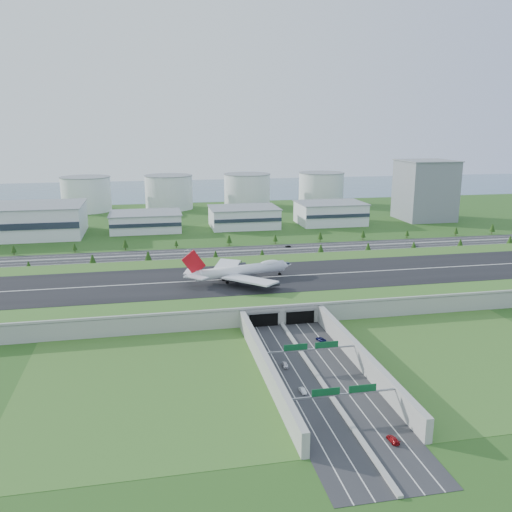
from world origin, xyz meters
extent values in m
plane|color=#255019|center=(0.00, 0.00, 0.00)|extent=(1200.00, 1200.00, 0.00)
cube|color=#979791|center=(0.00, 0.00, 4.00)|extent=(520.00, 100.00, 8.00)
cube|color=#3B5C1F|center=(0.00, 0.00, 8.08)|extent=(520.00, 100.00, 0.16)
cube|color=black|center=(0.00, 0.00, 8.22)|extent=(520.00, 58.00, 0.12)
cube|color=silver|center=(0.00, 0.00, 8.30)|extent=(520.00, 0.90, 0.02)
cube|color=#979791|center=(0.00, -49.40, 8.60)|extent=(520.00, 1.20, 1.20)
cube|color=#28282B|center=(0.00, -110.00, 0.06)|extent=(34.00, 120.00, 0.12)
cube|color=#979791|center=(0.00, -110.00, 0.45)|extent=(1.60, 120.00, 0.90)
cube|color=#979791|center=(-18.20, -100.00, 4.00)|extent=(2.40, 100.00, 8.00)
cube|color=#979791|center=(18.20, -100.00, 4.00)|extent=(2.40, 100.00, 8.00)
cube|color=black|center=(-8.50, -50.20, 3.20)|extent=(13.00, 1.20, 6.00)
cube|color=black|center=(8.50, -50.20, 3.20)|extent=(13.00, 1.20, 6.00)
cylinder|color=gray|center=(-19.00, -95.00, 3.50)|extent=(0.70, 0.70, 7.00)
cylinder|color=gray|center=(19.00, -95.00, 3.50)|extent=(0.70, 0.70, 7.00)
cube|color=gray|center=(0.00, -95.00, 7.20)|extent=(38.00, 0.50, 0.50)
cube|color=#0C4C23|center=(-6.00, -95.10, 8.60)|extent=(9.00, 0.30, 2.40)
cube|color=#0C4C23|center=(6.00, -95.10, 8.60)|extent=(9.00, 0.30, 2.40)
cylinder|color=gray|center=(-19.00, -130.00, 3.50)|extent=(0.70, 0.70, 7.00)
cylinder|color=gray|center=(19.00, -130.00, 3.50)|extent=(0.70, 0.70, 7.00)
cube|color=gray|center=(0.00, -130.00, 7.20)|extent=(38.00, 0.50, 0.50)
cube|color=#0C4C23|center=(-6.00, -130.10, 8.60)|extent=(9.00, 0.30, 2.40)
cube|color=#0C4C23|center=(6.00, -130.10, 8.60)|extent=(9.00, 0.30, 2.40)
cube|color=#28282B|center=(0.00, 95.00, 0.06)|extent=(560.00, 36.00, 0.12)
cylinder|color=#3D2819|center=(-132.11, 73.00, 1.00)|extent=(0.50, 0.50, 2.01)
cone|color=#0E330E|center=(-132.11, 73.00, 3.57)|extent=(3.12, 3.12, 4.02)
cylinder|color=#3D2819|center=(-93.53, 73.00, 1.43)|extent=(0.50, 0.50, 2.86)
cone|color=#0E330E|center=(-93.53, 73.00, 5.08)|extent=(4.44, 4.44, 5.71)
cylinder|color=#3D2819|center=(-58.77, 73.00, 1.52)|extent=(0.50, 0.50, 3.04)
cone|color=#0E330E|center=(-58.77, 73.00, 5.41)|extent=(4.73, 4.73, 6.08)
cylinder|color=#3D2819|center=(-14.79, 73.00, 1.23)|extent=(0.50, 0.50, 2.46)
cone|color=#0E330E|center=(-14.79, 73.00, 4.37)|extent=(3.82, 3.82, 4.92)
cylinder|color=#3D2819|center=(16.84, 73.00, 1.13)|extent=(0.50, 0.50, 2.26)
cone|color=#0E330E|center=(16.84, 73.00, 4.02)|extent=(3.52, 3.52, 4.53)
cylinder|color=#3D2819|center=(58.21, 73.00, 1.43)|extent=(0.50, 0.50, 2.86)
cone|color=#0E330E|center=(58.21, 73.00, 5.09)|extent=(4.46, 4.46, 5.73)
cylinder|color=#3D2819|center=(92.94, 73.00, 1.34)|extent=(0.50, 0.50, 2.69)
cone|color=#0E330E|center=(92.94, 73.00, 4.77)|extent=(4.18, 4.18, 5.37)
cylinder|color=#3D2819|center=(127.67, 73.00, 1.24)|extent=(0.50, 0.50, 2.48)
cone|color=#0E330E|center=(127.67, 73.00, 4.41)|extent=(3.86, 3.86, 4.96)
cylinder|color=#3D2819|center=(164.30, 73.00, 1.31)|extent=(0.50, 0.50, 2.62)
cone|color=#0E330E|center=(164.30, 73.00, 4.66)|extent=(4.08, 4.08, 5.24)
cylinder|color=#3D2819|center=(204.84, 73.00, 1.43)|extent=(0.50, 0.50, 2.87)
cone|color=#0E330E|center=(204.84, 73.00, 5.10)|extent=(4.46, 4.46, 5.74)
cylinder|color=#3D2819|center=(-150.36, 117.00, 1.21)|extent=(0.50, 0.50, 2.43)
cone|color=#0E330E|center=(-150.36, 117.00, 4.32)|extent=(3.78, 3.78, 4.86)
cylinder|color=#3D2819|center=(-109.73, 117.00, 1.14)|extent=(0.50, 0.50, 2.29)
cone|color=#0E330E|center=(-109.73, 117.00, 4.07)|extent=(3.56, 3.56, 4.57)
cylinder|color=#3D2819|center=(-74.78, 117.00, 1.37)|extent=(0.50, 0.50, 2.73)
cone|color=#0E330E|center=(-74.78, 117.00, 4.86)|extent=(4.25, 4.25, 5.46)
cylinder|color=#3D2819|center=(-38.32, 117.00, 1.00)|extent=(0.50, 0.50, 2.00)
cone|color=#0E330E|center=(-38.32, 117.00, 3.55)|extent=(3.11, 3.11, 4.00)
cylinder|color=#3D2819|center=(0.87, 117.00, 1.42)|extent=(0.50, 0.50, 2.84)
cone|color=#0E330E|center=(0.87, 117.00, 5.05)|extent=(4.42, 4.42, 5.68)
cylinder|color=#3D2819|center=(36.38, 117.00, 1.22)|extent=(0.50, 0.50, 2.45)
cone|color=#0E330E|center=(36.38, 117.00, 4.35)|extent=(3.81, 3.81, 4.89)
cylinder|color=#3D2819|center=(72.04, 117.00, 1.36)|extent=(0.50, 0.50, 2.72)
cone|color=#0E330E|center=(72.04, 117.00, 4.83)|extent=(4.23, 4.23, 5.43)
cylinder|color=#3D2819|center=(107.22, 117.00, 1.35)|extent=(0.50, 0.50, 2.70)
cone|color=#0E330E|center=(107.22, 117.00, 4.80)|extent=(4.20, 4.20, 5.40)
cylinder|color=#3D2819|center=(144.54, 117.00, 1.10)|extent=(0.50, 0.50, 2.20)
cone|color=#0E330E|center=(144.54, 117.00, 3.90)|extent=(3.42, 3.42, 4.39)
cylinder|color=#3D2819|center=(187.40, 117.00, 1.24)|extent=(0.50, 0.50, 2.48)
cone|color=#0E330E|center=(187.40, 117.00, 4.41)|extent=(3.86, 3.86, 4.96)
cylinder|color=#3D2819|center=(220.22, 117.00, 1.51)|extent=(0.50, 0.50, 3.02)
cone|color=#0E330E|center=(220.22, 117.00, 5.37)|extent=(4.70, 4.70, 6.04)
cube|color=silver|center=(-170.00, 185.00, 12.50)|extent=(120.00, 60.00, 25.00)
cube|color=silver|center=(-60.00, 190.00, 7.50)|extent=(58.00, 42.00, 15.00)
cube|color=silver|center=(25.00, 190.00, 8.50)|extent=(58.00, 42.00, 17.00)
cube|color=silver|center=(105.00, 190.00, 9.50)|extent=(58.00, 42.00, 19.00)
cube|color=gray|center=(200.00, 195.00, 27.50)|extent=(46.00, 46.00, 55.00)
cylinder|color=silver|center=(-120.00, 310.00, 17.50)|extent=(50.00, 50.00, 35.00)
cylinder|color=silver|center=(-35.00, 310.00, 17.50)|extent=(50.00, 50.00, 35.00)
cylinder|color=silver|center=(50.00, 310.00, 17.50)|extent=(50.00, 50.00, 35.00)
cylinder|color=silver|center=(135.00, 310.00, 17.50)|extent=(50.00, 50.00, 35.00)
cube|color=#3D5E76|center=(0.00, 480.00, 0.03)|extent=(1200.00, 260.00, 0.06)
cylinder|color=silver|center=(-10.69, -2.91, 13.48)|extent=(50.12, 17.86, 5.74)
cone|color=silver|center=(15.41, 3.67, 13.48)|extent=(8.36, 7.32, 5.74)
cone|color=silver|center=(-36.79, -9.50, 13.84)|extent=(10.10, 7.76, 5.74)
ellipsoid|color=silver|center=(5.87, 1.27, 15.55)|extent=(12.97, 7.33, 3.53)
cube|color=silver|center=(-8.70, -18.14, 12.59)|extent=(27.51, 27.08, 1.42)
cube|color=silver|center=(-16.16, 11.44, 12.59)|extent=(19.37, 29.20, 1.42)
cylinder|color=#38383D|center=(-3.91, -12.31, 10.61)|extent=(5.18, 3.75, 2.69)
cylinder|color=#38383D|center=(3.58, -20.60, 10.61)|extent=(5.18, 3.75, 2.69)
cylinder|color=#38383D|center=(-9.18, 8.57, 10.61)|extent=(5.18, 3.75, 2.69)
cylinder|color=#38383D|center=(-6.52, 19.42, 10.61)|extent=(5.18, 3.75, 2.69)
cube|color=silver|center=(-34.49, -14.94, 14.56)|extent=(10.74, 10.83, 0.54)
cube|color=silver|center=(-37.35, -3.63, 14.56)|extent=(7.87, 10.96, 0.54)
cube|color=red|center=(-35.92, -9.28, 20.66)|extent=(12.60, 3.91, 13.45)
cylinder|color=black|center=(11.79, 2.76, 8.77)|extent=(1.70, 0.63, 1.70)
cylinder|color=black|center=(-13.47, -6.58, 8.77)|extent=(1.70, 0.63, 1.70)
cylinder|color=black|center=(-14.87, -1.01, 8.77)|extent=(1.70, 0.63, 1.70)
cylinder|color=black|center=(-18.69, -7.89, 8.77)|extent=(1.70, 0.63, 1.70)
cylinder|color=black|center=(-20.09, -2.33, 8.77)|extent=(1.70, 0.63, 1.70)
imported|color=silver|center=(-9.35, -93.01, 0.96)|extent=(2.19, 4.99, 1.67)
imported|color=white|center=(-8.47, -113.66, 0.84)|extent=(1.87, 4.49, 1.44)
imported|color=#0C0C3C|center=(11.52, -71.66, 0.84)|extent=(3.96, 5.66, 1.43)
imported|color=maroon|center=(8.78, -146.92, 0.89)|extent=(2.55, 5.45, 1.54)
imported|color=black|center=(42.62, 102.24, 0.82)|extent=(4.34, 1.86, 1.39)
imported|color=#BAB9BE|center=(135.53, 86.07, 0.89)|extent=(6.08, 4.41, 1.54)
imported|color=white|center=(-31.32, 103.55, 0.78)|extent=(4.68, 2.30, 1.31)
camera|label=1|loc=(-56.85, -274.69, 88.95)|focal=38.00mm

